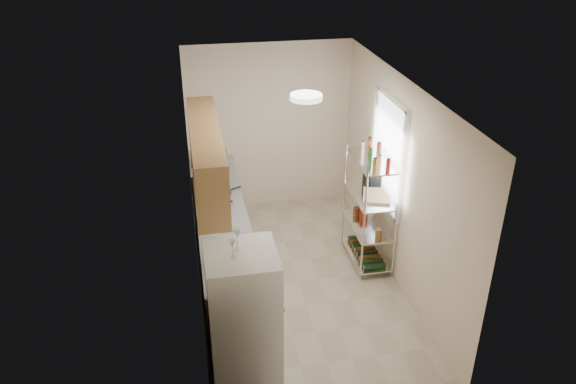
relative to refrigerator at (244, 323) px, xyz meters
name	(u,v)px	position (x,y,z in m)	size (l,w,h in m)	color
room	(299,192)	(0.87, 1.60, 0.51)	(2.52, 4.42, 2.62)	#B5AB93
counter_run	(222,241)	(-0.05, 2.04, -0.34)	(0.63, 3.51, 0.90)	#B8804E
upper_cabinets	(206,156)	(-0.18, 1.70, 1.02)	(0.33, 2.20, 0.72)	#B8804E
range_hood	(209,161)	(-0.13, 2.50, 0.60)	(0.50, 0.60, 0.12)	#B7BABC
window	(389,154)	(2.10, 1.95, 0.76)	(0.06, 1.00, 1.46)	white
bakers_rack	(371,188)	(1.88, 1.90, 0.31)	(0.45, 0.90, 1.73)	silver
ceiling_dome	(306,97)	(0.87, 1.30, 1.78)	(0.34, 0.34, 0.06)	white
refrigerator	(244,323)	(0.00, 0.00, 0.00)	(0.65, 0.65, 1.59)	white
wine_glass_a	(232,249)	(-0.08, -0.05, 0.88)	(0.06, 0.06, 0.18)	silver
wine_glass_b	(237,239)	(-0.02, 0.08, 0.90)	(0.07, 0.07, 0.21)	silver
rice_cooker	(220,216)	(-0.08, 1.73, 0.21)	(0.26, 0.26, 0.21)	silver
frying_pan_large	(211,200)	(-0.14, 2.32, 0.13)	(0.25, 0.25, 0.04)	black
frying_pan_small	(222,192)	(0.02, 2.50, 0.13)	(0.24, 0.24, 0.05)	black
cutting_board	(377,196)	(1.94, 1.84, 0.23)	(0.33, 0.43, 0.03)	tan
espresso_machine	(373,173)	(2.01, 2.23, 0.37)	(0.17, 0.26, 0.30)	black
storage_bag	(363,210)	(1.89, 2.17, -0.15)	(0.10, 0.14, 0.17)	#9F2C13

